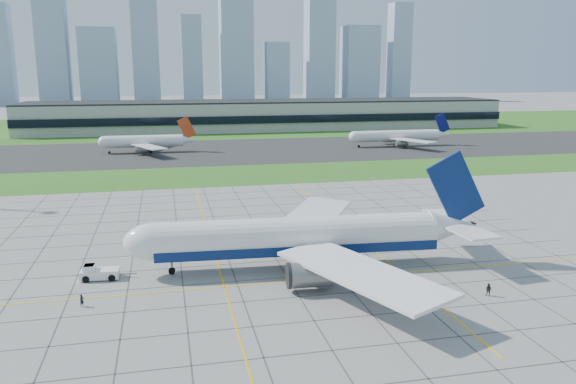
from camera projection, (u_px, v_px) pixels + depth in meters
name	position (u px, v px, depth m)	size (l,w,h in m)	color
ground	(287.00, 277.00, 87.24)	(1400.00, 1400.00, 0.00)	gray
grass_median	(225.00, 175.00, 173.15)	(700.00, 35.00, 0.04)	#31671D
asphalt_taxiway	(210.00, 151.00, 225.65)	(700.00, 75.00, 0.04)	#383838
grass_far	(194.00, 126.00, 330.66)	(700.00, 145.00, 0.04)	#31671D
apron_markings	(276.00, 255.00, 97.92)	(120.00, 130.00, 0.03)	#474744
terminal	(269.00, 115.00, 313.48)	(260.00, 43.00, 15.80)	#B7B7B2
city_skyline	(169.00, 44.00, 569.40)	(523.00, 32.40, 160.00)	#98B0C7
airliner	(300.00, 237.00, 90.67)	(59.43, 60.08, 18.70)	white
pushback_tug	(98.00, 273.00, 86.33)	(8.46, 3.25, 2.34)	white
crew_near	(82.00, 300.00, 76.20)	(0.64, 0.42, 1.75)	black
crew_far	(489.00, 290.00, 79.69)	(0.93, 0.72, 1.91)	black
distant_jet_1	(145.00, 141.00, 221.36)	(35.52, 42.66, 14.08)	white
distant_jet_2	(398.00, 136.00, 240.43)	(43.80, 42.66, 14.08)	white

